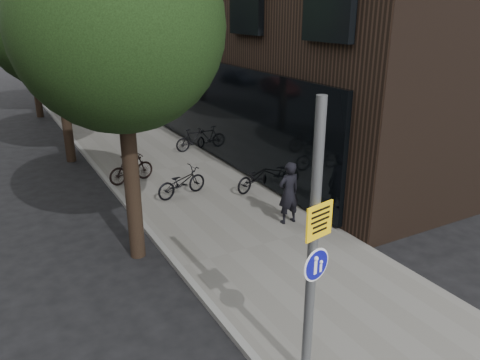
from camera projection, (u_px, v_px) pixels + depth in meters
ground at (345, 325)px, 8.85m from camera, size 120.00×120.00×0.00m
sidewalk at (168, 170)px, 17.14m from camera, size 4.50×60.00×0.12m
curb_edge at (106, 180)px, 16.11m from camera, size 0.15×60.00×0.13m
street_tree_near at (121, 35)px, 9.73m from camera, size 4.40×4.40×7.50m
street_tree_mid at (55, 23)px, 16.69m from camera, size 5.00×5.00×7.80m
street_tree_far at (27, 18)px, 24.07m from camera, size 5.00×5.00×7.80m
signpost at (313, 249)px, 6.73m from camera, size 0.51×0.15×4.49m
pedestrian at (289, 193)px, 12.53m from camera, size 0.63×0.42×1.73m
parked_bike_facade_near at (257, 177)px, 14.96m from camera, size 1.78×1.01×0.89m
parked_bike_facade_far at (193, 140)px, 19.07m from camera, size 1.54×0.46×0.92m
parked_bike_curb_near at (182, 182)px, 14.48m from camera, size 1.80×0.93×0.90m
parked_bike_curb_far at (131, 168)px, 15.60m from camera, size 1.67×0.78×0.97m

